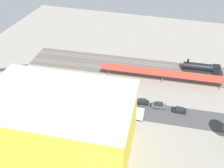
{
  "coord_description": "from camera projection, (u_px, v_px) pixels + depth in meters",
  "views": [
    {
      "loc": [
        -10.35,
        66.96,
        56.14
      ],
      "look_at": [
        8.24,
        1.22,
        5.8
      ],
      "focal_mm": 40.51,
      "sensor_mm": 36.0,
      "label": 1
    }
  ],
  "objects": [
    {
      "name": "parked_car_1",
      "position": [
        159.0,
        105.0,
        83.58
      ],
      "size": [
        4.8,
        2.19,
        1.87
      ],
      "color": "black",
      "rests_on": "ground"
    },
    {
      "name": "track_rails",
      "position": [
        146.0,
        68.0,
        103.3
      ],
      "size": [
        96.81,
        14.15,
        0.12
      ],
      "color": "#9E9EA8",
      "rests_on": "ground"
    },
    {
      "name": "street_tree_2",
      "position": [
        77.0,
        100.0,
        80.14
      ],
      "size": [
        4.27,
        4.27,
        6.81
      ],
      "color": "brown",
      "rests_on": "ground"
    },
    {
      "name": "street_tree_4",
      "position": [
        117.0,
        107.0,
        77.16
      ],
      "size": [
        6.02,
        6.02,
        7.71
      ],
      "color": "brown",
      "rests_on": "ground"
    },
    {
      "name": "street_tree_0",
      "position": [
        105.0,
        103.0,
        77.98
      ],
      "size": [
        5.93,
        5.93,
        8.23
      ],
      "color": "brown",
      "rests_on": "ground"
    },
    {
      "name": "box_truck_2",
      "position": [
        78.0,
        105.0,
        82.49
      ],
      "size": [
        9.54,
        3.2,
        3.18
      ],
      "color": "black",
      "rests_on": "ground"
    },
    {
      "name": "box_truck_0",
      "position": [
        129.0,
        113.0,
        79.5
      ],
      "size": [
        9.37,
        2.56,
        3.47
      ],
      "color": "black",
      "rests_on": "ground"
    },
    {
      "name": "street_tree_3",
      "position": [
        86.0,
        102.0,
        79.8
      ],
      "size": [
        4.4,
        4.4,
        6.5
      ],
      "color": "brown",
      "rests_on": "ground"
    },
    {
      "name": "parked_car_6",
      "position": [
        72.0,
        90.0,
        90.39
      ],
      "size": [
        4.25,
        2.04,
        1.57
      ],
      "color": "black",
      "rests_on": "ground"
    },
    {
      "name": "construction_building",
      "position": [
        61.0,
        126.0,
        64.84
      ],
      "size": [
        37.26,
        23.97,
        18.1
      ],
      "primitive_type": "cube",
      "rotation": [
        0.0,
        0.0,
        0.06
      ],
      "color": "yellow",
      "rests_on": "ground"
    },
    {
      "name": "locomotive",
      "position": [
        203.0,
        68.0,
        100.07
      ],
      "size": [
        15.45,
        3.7,
        5.17
      ],
      "color": "black",
      "rests_on": "ground"
    },
    {
      "name": "parked_car_3",
      "position": [
        122.0,
        99.0,
        86.4
      ],
      "size": [
        4.72,
        2.04,
        1.82
      ],
      "color": "black",
      "rests_on": "ground"
    },
    {
      "name": "platform_canopy_near",
      "position": [
        163.0,
        73.0,
        93.07
      ],
      "size": [
        46.57,
        6.98,
        4.46
      ],
      "color": "#C63D2D",
      "rests_on": "ground"
    },
    {
      "name": "construction_roof_slab",
      "position": [
        57.0,
        98.0,
        59.35
      ],
      "size": [
        37.9,
        24.61,
        0.4
      ],
      "primitive_type": "cube",
      "rotation": [
        0.0,
        0.0,
        0.06
      ],
      "color": "#B7B2A8",
      "rests_on": "construction_building"
    },
    {
      "name": "parked_car_5",
      "position": [
        89.0,
        93.0,
        89.13
      ],
      "size": [
        4.27,
        2.11,
        1.69
      ],
      "color": "black",
      "rests_on": "ground"
    },
    {
      "name": "box_truck_1",
      "position": [
        70.0,
        101.0,
        84.11
      ],
      "size": [
        9.83,
        2.85,
        3.18
      ],
      "color": "black",
      "rests_on": "ground"
    },
    {
      "name": "rail_bed",
      "position": [
        146.0,
        68.0,
        103.4
      ],
      "size": [
        97.69,
        20.56,
        0.01
      ],
      "primitive_type": "cube",
      "rotation": [
        0.0,
        0.0,
        0.06
      ],
      "color": "#5B544C",
      "rests_on": "ground"
    },
    {
      "name": "traffic_light",
      "position": [
        117.0,
        87.0,
        85.32
      ],
      "size": [
        0.5,
        0.36,
        7.1
      ],
      "color": "#333333",
      "rests_on": "ground"
    },
    {
      "name": "street_asphalt",
      "position": [
        132.0,
        110.0,
        83.19
      ],
      "size": [
        97.35,
        14.82,
        0.01
      ],
      "primitive_type": "cube",
      "rotation": [
        0.0,
        0.0,
        0.06
      ],
      "color": "#424244",
      "rests_on": "ground"
    },
    {
      "name": "street_tree_1",
      "position": [
        102.0,
        102.0,
        78.38
      ],
      "size": [
        5.78,
        5.78,
        7.96
      ],
      "color": "brown",
      "rests_on": "ground"
    },
    {
      "name": "parked_car_2",
      "position": [
        142.0,
        102.0,
        85.21
      ],
      "size": [
        4.9,
        2.21,
        1.71
      ],
      "color": "black",
      "rests_on": "ground"
    },
    {
      "name": "ground_plane",
      "position": [
        136.0,
        99.0,
        87.45
      ],
      "size": [
        155.17,
        155.17,
        0.0
      ],
      "primitive_type": "plane",
      "color": "gray",
      "rests_on": "ground"
    },
    {
      "name": "parked_car_0",
      "position": [
        179.0,
        110.0,
        81.81
      ],
      "size": [
        4.41,
        2.04,
        1.66
      ],
      "color": "black",
      "rests_on": "ground"
    },
    {
      "name": "parked_car_4",
      "position": [
        106.0,
        97.0,
        87.41
      ],
      "size": [
        4.19,
        1.98,
        1.77
      ],
      "color": "black",
      "rests_on": "ground"
    }
  ]
}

